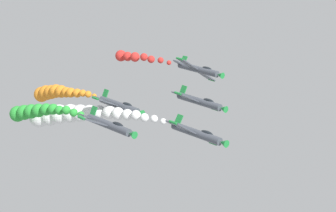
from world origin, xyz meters
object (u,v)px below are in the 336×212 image
Objects in this scene: airplane_left_outer at (120,105)px; airplane_right_outer at (199,70)px; airplane_lead at (197,133)px; airplane_right_inner at (109,125)px; airplane_left_inner at (200,102)px.

airplane_right_outer is at bearing 174.43° from airplane_left_outer.
airplane_lead is at bearing 88.58° from airplane_left_outer.
airplane_right_inner reaches higher than airplane_lead.
airplane_right_inner is (8.26, -8.96, 0.85)m from airplane_lead.
airplane_left_outer is (-8.70, -8.76, -0.94)m from airplane_right_inner.
airplane_lead is 12.21m from airplane_right_inner.
airplane_right_outer reaches higher than airplane_lead.
airplane_left_outer is (8.82, -8.98, -0.85)m from airplane_left_inner.
airplane_lead is 23.25m from airplane_right_outer.
airplane_left_inner is 12.62m from airplane_left_outer.
airplane_right_outer reaches higher than airplane_left_inner.
airplane_lead is at bearing 44.59° from airplane_right_outer.
airplane_right_outer is (-24.65, -7.20, 2.47)m from airplane_right_inner.
airplane_left_inner reaches higher than airplane_left_outer.
airplane_left_inner is at bearing 134.47° from airplane_left_outer.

